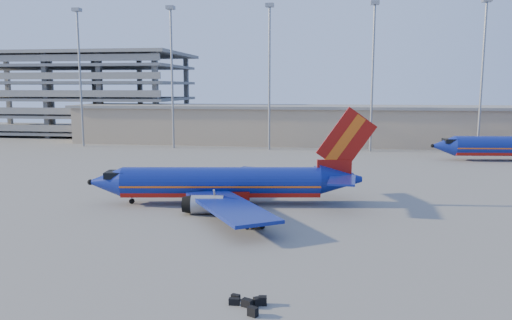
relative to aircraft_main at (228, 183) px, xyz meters
name	(u,v)px	position (x,y,z in m)	size (l,w,h in m)	color
ground	(264,202)	(3.76, 1.45, -2.25)	(220.00, 220.00, 0.00)	slate
terminal_building	(343,125)	(13.76, 59.45, 2.07)	(122.00, 16.00, 8.50)	gray
parking_garage	(73,90)	(-58.24, 75.50, 9.48)	(62.00, 32.00, 21.40)	slate
light_mast_row	(320,61)	(8.76, 47.45, 15.31)	(101.60, 1.60, 28.65)	gray
aircraft_main	(228,183)	(0.00, 0.00, 0.00)	(30.96, 29.58, 10.52)	navy
baggage_tug	(254,221)	(4.22, -8.87, -1.57)	(2.00, 1.46, 1.30)	gold
luggage_pile	(250,303)	(6.41, -25.04, -2.01)	(2.23, 2.36, 0.53)	black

